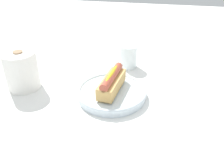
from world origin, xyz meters
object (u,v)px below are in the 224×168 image
serving_bowl (112,93)px  water_glass (128,57)px  paper_towel_roll (22,70)px  hotdog_front (112,82)px

serving_bowl → water_glass: bearing=-7.0°
water_glass → paper_towel_roll: paper_towel_roll is taller
hotdog_front → paper_towel_roll: size_ratio=1.16×
paper_towel_roll → serving_bowl: bearing=-91.3°
hotdog_front → serving_bowl: bearing=-119.7°
serving_bowl → water_glass: 0.22m
water_glass → hotdog_front: bearing=173.0°
serving_bowl → paper_towel_roll: paper_towel_roll is taller
hotdog_front → paper_towel_roll: paper_towel_roll is taller
hotdog_front → paper_towel_roll: (0.01, 0.31, 0.01)m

